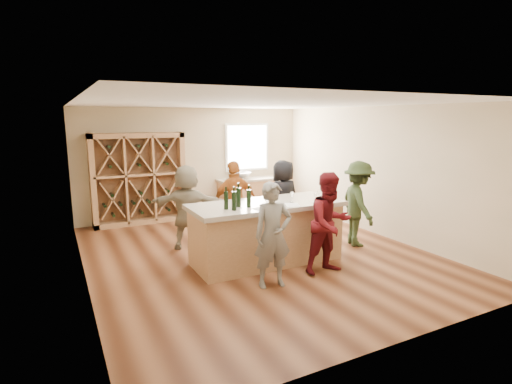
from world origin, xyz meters
name	(u,v)px	position (x,y,z in m)	size (l,w,h in m)	color
floor	(256,256)	(0.00, 0.00, -0.05)	(6.00, 7.00, 0.10)	brown
ceiling	(256,101)	(0.00, 0.00, 2.85)	(6.00, 7.00, 0.10)	white
wall_back	(194,162)	(0.00, 3.55, 1.40)	(6.00, 0.10, 2.80)	#C9B592
wall_front	(408,227)	(0.00, -3.55, 1.40)	(6.00, 0.10, 2.80)	#C9B592
wall_left	(76,195)	(-3.05, 0.00, 1.40)	(0.10, 7.00, 2.80)	#C9B592
wall_right	(380,171)	(3.05, 0.00, 1.40)	(0.10, 7.00, 2.80)	#C9B592
window_frame	(247,147)	(1.50, 3.47, 1.75)	(1.30, 0.06, 1.30)	white
window_pane	(248,147)	(1.50, 3.44, 1.75)	(1.18, 0.01, 1.18)	white
wine_rack	(139,179)	(-1.50, 3.27, 1.10)	(2.20, 0.45, 2.20)	#AE7E53
back_counter_base	(248,196)	(1.40, 3.20, 0.43)	(1.60, 0.58, 0.86)	#AE7E53
back_counter_top	(248,179)	(1.40, 3.20, 0.89)	(1.70, 0.62, 0.06)	#AC9F8C
sink	(242,175)	(1.20, 3.20, 1.01)	(0.54, 0.54, 0.19)	silver
faucet	(239,173)	(1.20, 3.38, 1.07)	(0.02, 0.02, 0.30)	silver
tasting_counter_base	(266,234)	(-0.03, -0.47, 0.50)	(2.60, 1.00, 1.00)	#AE7E53
tasting_counter_top	(267,205)	(-0.03, -0.47, 1.04)	(2.72, 1.12, 0.08)	#AC9F8C
wine_bottle_a	(226,200)	(-0.86, -0.61, 1.23)	(0.07, 0.07, 0.29)	black
wine_bottle_b	(234,201)	(-0.78, -0.74, 1.23)	(0.08, 0.08, 0.31)	black
wine_bottle_c	(238,197)	(-0.61, -0.54, 1.24)	(0.08, 0.08, 0.32)	black
wine_bottle_d	(249,199)	(-0.47, -0.65, 1.23)	(0.07, 0.07, 0.30)	black
wine_glass_a	(267,204)	(-0.29, -0.93, 1.17)	(0.07, 0.07, 0.18)	white
wine_glass_c	(316,199)	(0.69, -0.92, 1.17)	(0.07, 0.07, 0.18)	white
wine_glass_d	(292,197)	(0.37, -0.66, 1.18)	(0.07, 0.07, 0.19)	white
wine_glass_e	(319,196)	(0.88, -0.74, 1.17)	(0.07, 0.07, 0.17)	white
tasting_menu_a	(260,209)	(-0.37, -0.86, 1.08)	(0.19, 0.26, 0.00)	white
tasting_menu_b	(292,205)	(0.28, -0.82, 1.08)	(0.23, 0.31, 0.00)	white
tasting_menu_c	(321,202)	(0.85, -0.86, 1.08)	(0.24, 0.33, 0.00)	white
person_near_left	(273,235)	(-0.46, -1.44, 0.81)	(0.59, 0.43, 1.62)	slate
person_near_right	(330,223)	(0.65, -1.39, 0.84)	(0.82, 0.45, 1.69)	#590F14
person_server	(358,204)	(2.06, -0.47, 0.86)	(1.11, 0.51, 1.71)	#263319
person_far_mid	(235,202)	(-0.07, 0.81, 0.85)	(0.99, 0.51, 1.70)	#994C19
person_far_right	(283,198)	(1.06, 0.77, 0.83)	(0.81, 0.53, 1.66)	black
person_far_left	(188,207)	(-1.05, 0.90, 0.83)	(1.55, 0.56, 1.67)	gray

